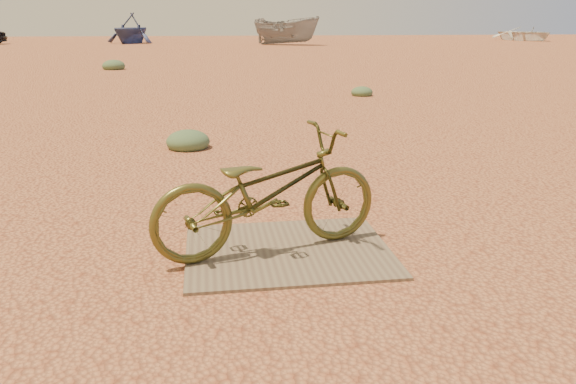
{
  "coord_description": "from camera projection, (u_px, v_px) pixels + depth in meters",
  "views": [
    {
      "loc": [
        -0.1,
        -3.64,
        1.62
      ],
      "look_at": [
        0.45,
        0.09,
        0.46
      ],
      "focal_mm": 35.0,
      "sensor_mm": 36.0,
      "label": 1
    }
  ],
  "objects": [
    {
      "name": "ground",
      "position": [
        226.0,
        261.0,
        3.93
      ],
      "size": [
        120.0,
        120.0,
        0.0
      ],
      "primitive_type": "plane",
      "color": "#B9754C",
      "rests_on": "ground"
    },
    {
      "name": "plywood_board",
      "position": [
        288.0,
        250.0,
        4.08
      ],
      "size": [
        1.47,
        1.18,
        0.02
      ],
      "primitive_type": "cube",
      "color": "brown",
      "rests_on": "ground"
    },
    {
      "name": "bicycle",
      "position": [
        268.0,
        192.0,
        3.93
      ],
      "size": [
        1.78,
        1.0,
        0.88
      ],
      "primitive_type": "imported",
      "rotation": [
        0.0,
        0.0,
        1.83
      ],
      "color": "#504E1F",
      "rests_on": "plywood_board"
    },
    {
      "name": "boat_far_left",
      "position": [
        131.0,
        28.0,
        40.48
      ],
      "size": [
        4.99,
        5.24,
        2.16
      ],
      "primitive_type": "imported",
      "rotation": [
        0.0,
        0.0,
        -0.46
      ],
      "color": "#374579",
      "rests_on": "ground"
    },
    {
      "name": "boat_mid_right",
      "position": [
        286.0,
        31.0,
        38.08
      ],
      "size": [
        5.07,
        4.21,
        1.88
      ],
      "primitive_type": "imported",
      "rotation": [
        0.0,
        0.0,
        0.99
      ],
      "color": "gray",
      "rests_on": "ground"
    },
    {
      "name": "boat_far_right",
      "position": [
        526.0,
        34.0,
        46.37
      ],
      "size": [
        4.68,
        5.96,
        1.12
      ],
      "primitive_type": "imported",
      "rotation": [
        0.0,
        0.0,
        0.16
      ],
      "color": "silver",
      "rests_on": "ground"
    },
    {
      "name": "kale_a",
      "position": [
        188.0,
        148.0,
        7.41
      ],
      "size": [
        0.57,
        0.57,
        0.31
      ],
      "primitive_type": "ellipsoid",
      "color": "#56724E",
      "rests_on": "ground"
    },
    {
      "name": "kale_b",
      "position": [
        362.0,
        96.0,
        12.56
      ],
      "size": [
        0.48,
        0.48,
        0.26
      ],
      "primitive_type": "ellipsoid",
      "color": "#56724E",
      "rests_on": "ground"
    },
    {
      "name": "kale_c",
      "position": [
        114.0,
        69.0,
        19.24
      ],
      "size": [
        0.77,
        0.77,
        0.42
      ],
      "primitive_type": "ellipsoid",
      "color": "#56724E",
      "rests_on": "ground"
    }
  ]
}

